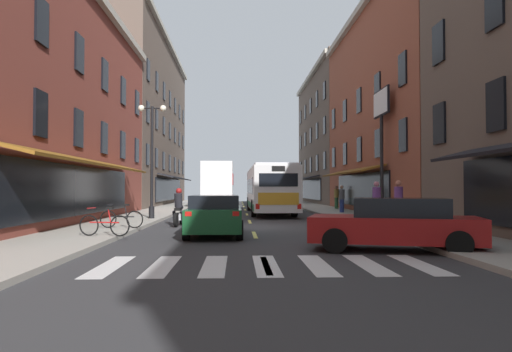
{
  "coord_description": "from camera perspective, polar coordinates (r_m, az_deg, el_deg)",
  "views": [
    {
      "loc": [
        -0.62,
        -19.92,
        1.64
      ],
      "look_at": [
        0.53,
        8.31,
        2.4
      ],
      "focal_mm": 32.56,
      "sensor_mm": 36.0,
      "label": 1
    }
  ],
  "objects": [
    {
      "name": "lane_centre_dashes",
      "position": [
        19.75,
        -0.53,
        -6.3
      ],
      "size": [
        0.14,
        73.9,
        0.01
      ],
      "color": "#DBCC4C",
      "rests_on": "ground"
    },
    {
      "name": "billboard_sign",
      "position": [
        25.69,
        15.16,
        6.41
      ],
      "size": [
        0.4,
        2.42,
        6.78
      ],
      "color": "black",
      "rests_on": "sidewalk_right"
    },
    {
      "name": "transit_bus",
      "position": [
        30.42,
        1.65,
        -1.62
      ],
      "size": [
        2.73,
        12.16,
        3.04
      ],
      "color": "silver",
      "rests_on": "ground"
    },
    {
      "name": "sidewalk_right",
      "position": [
        21.02,
        15.83,
        -5.77
      ],
      "size": [
        3.0,
        80.0,
        0.14
      ],
      "primitive_type": "cube",
      "color": "#A39E93",
      "rests_on": "ground"
    },
    {
      "name": "pedestrian_far",
      "position": [
        29.63,
        10.5,
        -2.74
      ],
      "size": [
        0.36,
        0.36,
        1.69
      ],
      "rotation": [
        0.0,
        0.0,
        6.02
      ],
      "color": "navy",
      "rests_on": "sidewalk_right"
    },
    {
      "name": "crosswalk_near",
      "position": [
        10.07,
        1.24,
        -10.89
      ],
      "size": [
        7.1,
        2.8,
        0.01
      ],
      "color": "silver",
      "rests_on": "ground"
    },
    {
      "name": "sedan_mid",
      "position": [
        12.79,
        16.73,
        -5.67
      ],
      "size": [
        4.65,
        2.92,
        1.39
      ],
      "color": "maroon",
      "rests_on": "ground"
    },
    {
      "name": "bicycle_mid",
      "position": [
        15.44,
        -18.13,
        -5.69
      ],
      "size": [
        1.68,
        0.54,
        0.91
      ],
      "color": "black",
      "rests_on": "sidewalk_left"
    },
    {
      "name": "sedan_near",
      "position": [
        16.34,
        -5.06,
        -4.76
      ],
      "size": [
        1.95,
        4.59,
        1.41
      ],
      "color": "#144723",
      "rests_on": "ground"
    },
    {
      "name": "pedestrian_mid",
      "position": [
        21.18,
        14.6,
        -3.0
      ],
      "size": [
        0.36,
        0.36,
        1.82
      ],
      "rotation": [
        0.0,
        0.0,
        5.18
      ],
      "color": "#B29947",
      "rests_on": "sidewalk_right"
    },
    {
      "name": "box_truck",
      "position": [
        38.6,
        -4.64,
        -1.11
      ],
      "size": [
        2.5,
        7.66,
        3.73
      ],
      "color": "white",
      "rests_on": "ground"
    },
    {
      "name": "bicycle_near",
      "position": [
        18.38,
        -16.19,
        -5.03
      ],
      "size": [
        1.7,
        0.48,
        0.91
      ],
      "color": "black",
      "rests_on": "sidewalk_left"
    },
    {
      "name": "motorcycle_rider",
      "position": [
        20.66,
        -9.47,
        -4.11
      ],
      "size": [
        0.62,
        2.07,
        1.66
      ],
      "color": "black",
      "rests_on": "ground"
    },
    {
      "name": "pedestrian_near",
      "position": [
        20.35,
        17.11,
        -2.94
      ],
      "size": [
        0.39,
        0.52,
        1.84
      ],
      "rotation": [
        0.0,
        0.0,
        2.88
      ],
      "color": "black",
      "rests_on": "sidewalk_right"
    },
    {
      "name": "pedestrian_rear",
      "position": [
        35.08,
        9.86,
        -2.55
      ],
      "size": [
        0.36,
        0.36,
        1.7
      ],
      "rotation": [
        0.0,
        0.0,
        2.0
      ],
      "color": "#33663F",
      "rests_on": "sidewalk_right"
    },
    {
      "name": "ground_plane",
      "position": [
        20.0,
        -0.55,
        -6.39
      ],
      "size": [
        34.8,
        80.0,
        0.1
      ],
      "primitive_type": "cube",
      "color": "#333335"
    },
    {
      "name": "street_lamp_twin",
      "position": [
        24.02,
        -12.67,
        2.46
      ],
      "size": [
        1.42,
        0.32,
        5.73
      ],
      "color": "black",
      "rests_on": "sidewalk_left"
    },
    {
      "name": "sidewalk_left",
      "position": [
        20.67,
        -17.22,
        -5.83
      ],
      "size": [
        3.0,
        80.0,
        0.14
      ],
      "primitive_type": "cube",
      "color": "#A39E93",
      "rests_on": "ground"
    }
  ]
}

